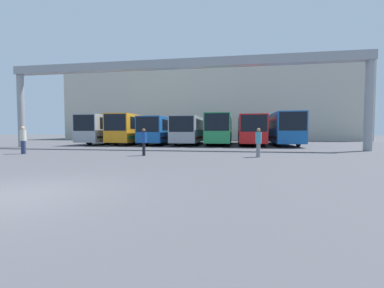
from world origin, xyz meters
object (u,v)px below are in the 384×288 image
bus_slot_3 (192,129)px  bus_slot_5 (250,129)px  bus_slot_0 (113,128)px  pedestrian_far_center (23,139)px  bus_slot_4 (220,128)px  pedestrian_near_right (144,141)px  bus_slot_2 (164,129)px  pedestrian_near_left (258,142)px  bus_slot_6 (280,128)px  bus_slot_1 (137,128)px

bus_slot_3 → bus_slot_5: size_ratio=1.05×
bus_slot_0 → pedestrian_far_center: 14.94m
bus_slot_4 → pedestrian_near_right: (-3.80, -14.09, -0.98)m
bus_slot_2 → pedestrian_far_center: bus_slot_2 is taller
pedestrian_near_left → pedestrian_far_center: bearing=-100.3°
bus_slot_2 → bus_slot_5: bus_slot_5 is taller
bus_slot_0 → bus_slot_6: bearing=-0.1°
bus_slot_3 → pedestrian_near_left: 15.67m
bus_slot_0 → bus_slot_3: (9.88, -0.16, -0.12)m
bus_slot_1 → pedestrian_near_left: bus_slot_1 is taller
bus_slot_0 → bus_slot_1: 3.33m
bus_slot_5 → bus_slot_6: bearing=7.2°
bus_slot_5 → pedestrian_near_left: (-0.33, -14.05, -0.88)m
bus_slot_4 → bus_slot_0: bearing=177.3°
bus_slot_4 → pedestrian_near_left: bearing=-78.0°
bus_slot_0 → bus_slot_3: bus_slot_0 is taller
bus_slot_6 → pedestrian_far_center: size_ratio=6.83×
bus_slot_3 → pedestrian_near_right: 14.60m
bus_slot_6 → pedestrian_far_center: (-18.55, -14.83, -0.93)m
bus_slot_4 → pedestrian_near_left: 14.22m
bus_slot_5 → pedestrian_near_right: 15.96m
bus_slot_1 → bus_slot_5: size_ratio=1.00×
bus_slot_1 → bus_slot_2: size_ratio=0.95×
bus_slot_6 → bus_slot_4: bearing=-174.8°
bus_slot_2 → bus_slot_6: bearing=0.5°
bus_slot_4 → bus_slot_5: size_ratio=0.97×
bus_slot_3 → pedestrian_far_center: bearing=-120.5°
bus_slot_0 → pedestrian_near_left: size_ratio=7.46×
pedestrian_near_right → bus_slot_0: bearing=-165.1°
bus_slot_2 → bus_slot_5: size_ratio=1.05×
bus_slot_5 → bus_slot_0: bearing=178.4°
pedestrian_near_left → bus_slot_4: bearing=-179.7°
bus_slot_4 → pedestrian_near_left: size_ratio=6.70×
bus_slot_5 → bus_slot_6: size_ratio=0.93×
bus_slot_2 → bus_slot_6: 13.17m
bus_slot_1 → bus_slot_0: bearing=171.9°
bus_slot_2 → bus_slot_6: size_ratio=0.98×
pedestrian_far_center → bus_slot_4: bearing=-112.6°
bus_slot_3 → pedestrian_near_left: bus_slot_3 is taller
bus_slot_3 → bus_slot_6: bus_slot_6 is taller
bus_slot_1 → bus_slot_2: 3.31m
bus_slot_2 → bus_slot_3: bus_slot_3 is taller
bus_slot_1 → bus_slot_3: bearing=2.7°
bus_slot_4 → bus_slot_3: bearing=171.8°
bus_slot_1 → bus_slot_4: bearing=-1.0°
bus_slot_5 → pedestrian_near_right: (-7.09, -14.27, -0.89)m
bus_slot_1 → bus_slot_6: (16.46, 0.44, 0.01)m
bus_slot_0 → bus_slot_3: bearing=-0.9°
bus_slot_3 → pedestrian_near_right: bus_slot_3 is taller
bus_slot_0 → pedestrian_near_left: (16.13, -14.50, -0.98)m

